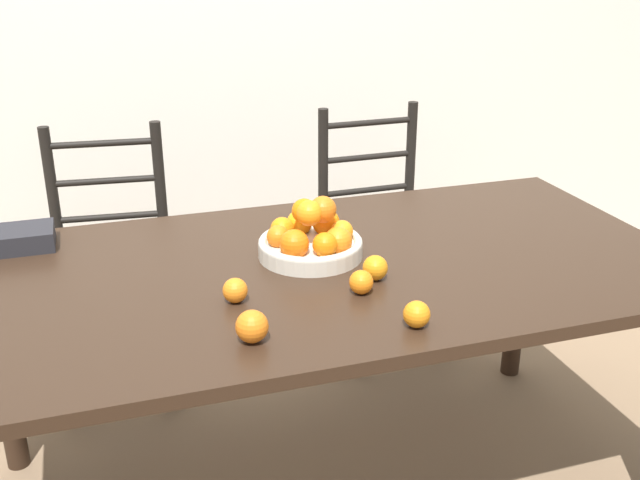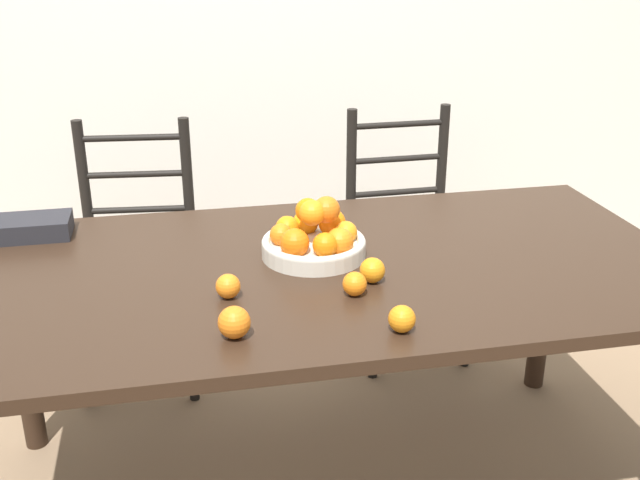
% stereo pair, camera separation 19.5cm
% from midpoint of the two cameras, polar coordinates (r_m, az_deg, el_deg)
% --- Properties ---
extents(wall_back, '(8.00, 0.06, 2.60)m').
position_cam_midpoint_polar(wall_back, '(3.37, -3.56, 17.39)').
color(wall_back, silver).
rests_on(wall_back, ground_plane).
extents(dining_table, '(1.96, 1.00, 0.76)m').
position_cam_midpoint_polar(dining_table, '(2.05, 3.16, -4.05)').
color(dining_table, black).
rests_on(dining_table, ground_plane).
extents(fruit_bowl, '(0.29, 0.29, 0.17)m').
position_cam_midpoint_polar(fruit_bowl, '(2.04, 2.31, 0.08)').
color(fruit_bowl, beige).
rests_on(fruit_bowl, dining_table).
extents(orange_loose_0, '(0.07, 0.07, 0.07)m').
position_cam_midpoint_polar(orange_loose_0, '(1.91, 6.95, -2.37)').
color(orange_loose_0, orange).
rests_on(orange_loose_0, dining_table).
extents(orange_loose_1, '(0.06, 0.06, 0.06)m').
position_cam_midpoint_polar(orange_loose_1, '(1.82, -3.98, -3.60)').
color(orange_loose_1, orange).
rests_on(orange_loose_1, dining_table).
extents(orange_loose_2, '(0.06, 0.06, 0.06)m').
position_cam_midpoint_polar(orange_loose_2, '(1.69, 9.58, -6.03)').
color(orange_loose_2, orange).
rests_on(orange_loose_2, dining_table).
extents(orange_loose_3, '(0.06, 0.06, 0.06)m').
position_cam_midpoint_polar(orange_loose_3, '(1.84, 5.71, -3.42)').
color(orange_loose_3, orange).
rests_on(orange_loose_3, dining_table).
extents(orange_loose_4, '(0.07, 0.07, 0.07)m').
position_cam_midpoint_polar(orange_loose_4, '(1.64, -3.17, -6.37)').
color(orange_loose_4, orange).
rests_on(orange_loose_4, dining_table).
extents(chair_left, '(0.46, 0.44, 0.97)m').
position_cam_midpoint_polar(chair_left, '(2.82, -11.80, -1.46)').
color(chair_left, black).
rests_on(chair_left, ground_plane).
extents(chair_right, '(0.43, 0.41, 0.97)m').
position_cam_midpoint_polar(chair_right, '(2.98, 8.42, 0.14)').
color(chair_right, black).
rests_on(chair_right, ground_plane).
extents(book_stack, '(0.23, 0.14, 0.06)m').
position_cam_midpoint_polar(book_stack, '(2.31, -19.00, 0.87)').
color(book_stack, '#232328').
rests_on(book_stack, dining_table).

